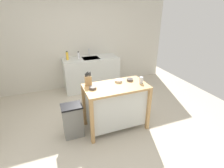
{
  "coord_description": "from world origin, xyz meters",
  "views": [
    {
      "loc": [
        -0.85,
        -2.51,
        2.2
      ],
      "look_at": [
        0.25,
        0.3,
        0.84
      ],
      "focal_mm": 27.94,
      "sensor_mm": 36.0,
      "label": 1
    }
  ],
  "objects_px": {
    "knife_block": "(88,80)",
    "sink_faucet": "(89,53)",
    "kitchen_island": "(116,105)",
    "bottle_dish_soap": "(79,55)",
    "bowl_stoneware_deep": "(119,81)",
    "bowl_ceramic_wide": "(130,80)",
    "bowl_ceramic_small": "(93,88)",
    "bottle_hand_soap": "(67,56)",
    "drinking_cup": "(141,80)",
    "trash_bin": "(73,120)"
  },
  "relations": [
    {
      "from": "knife_block",
      "to": "sink_faucet",
      "type": "bearing_deg",
      "value": 74.94
    },
    {
      "from": "kitchen_island",
      "to": "bottle_dish_soap",
      "type": "distance_m",
      "value": 2.02
    },
    {
      "from": "bowl_stoneware_deep",
      "to": "bowl_ceramic_wide",
      "type": "relative_size",
      "value": 1.08
    },
    {
      "from": "bowl_ceramic_small",
      "to": "kitchen_island",
      "type": "bearing_deg",
      "value": -3.76
    },
    {
      "from": "knife_block",
      "to": "bowl_ceramic_wide",
      "type": "height_order",
      "value": "knife_block"
    },
    {
      "from": "knife_block",
      "to": "bowl_stoneware_deep",
      "type": "xyz_separation_m",
      "value": [
        0.56,
        -0.07,
        -0.07
      ]
    },
    {
      "from": "bottle_hand_soap",
      "to": "bowl_ceramic_small",
      "type": "bearing_deg",
      "value": -85.64
    },
    {
      "from": "kitchen_island",
      "to": "bowl_ceramic_small",
      "type": "distance_m",
      "value": 0.59
    },
    {
      "from": "bowl_ceramic_wide",
      "to": "bottle_dish_soap",
      "type": "relative_size",
      "value": 0.64
    },
    {
      "from": "kitchen_island",
      "to": "bowl_stoneware_deep",
      "type": "bearing_deg",
      "value": 52.28
    },
    {
      "from": "kitchen_island",
      "to": "bowl_ceramic_wide",
      "type": "relative_size",
      "value": 9.18
    },
    {
      "from": "drinking_cup",
      "to": "bowl_ceramic_wide",
      "type": "bearing_deg",
      "value": 128.32
    },
    {
      "from": "bowl_ceramic_wide",
      "to": "bottle_hand_soap",
      "type": "distance_m",
      "value": 2.04
    },
    {
      "from": "knife_block",
      "to": "sink_faucet",
      "type": "xyz_separation_m",
      "value": [
        0.49,
        1.83,
        0.03
      ]
    },
    {
      "from": "bottle_dish_soap",
      "to": "bowl_ceramic_small",
      "type": "bearing_deg",
      "value": -94.47
    },
    {
      "from": "drinking_cup",
      "to": "sink_faucet",
      "type": "xyz_separation_m",
      "value": [
        -0.44,
        2.1,
        0.06
      ]
    },
    {
      "from": "bottle_hand_soap",
      "to": "knife_block",
      "type": "bearing_deg",
      "value": -86.18
    },
    {
      "from": "kitchen_island",
      "to": "knife_block",
      "type": "relative_size",
      "value": 4.53
    },
    {
      "from": "bowl_ceramic_small",
      "to": "sink_faucet",
      "type": "relative_size",
      "value": 0.59
    },
    {
      "from": "bowl_ceramic_wide",
      "to": "kitchen_island",
      "type": "bearing_deg",
      "value": -160.51
    },
    {
      "from": "sink_faucet",
      "to": "kitchen_island",
      "type": "bearing_deg",
      "value": -91.11
    },
    {
      "from": "bowl_ceramic_small",
      "to": "bowl_stoneware_deep",
      "type": "distance_m",
      "value": 0.54
    },
    {
      "from": "knife_block",
      "to": "trash_bin",
      "type": "bearing_deg",
      "value": -156.13
    },
    {
      "from": "bowl_ceramic_wide",
      "to": "trash_bin",
      "type": "xyz_separation_m",
      "value": [
        -1.15,
        -0.07,
        -0.59
      ]
    },
    {
      "from": "bowl_ceramic_wide",
      "to": "sink_faucet",
      "type": "height_order",
      "value": "sink_faucet"
    },
    {
      "from": "drinking_cup",
      "to": "bowl_ceramic_small",
      "type": "bearing_deg",
      "value": 174.66
    },
    {
      "from": "bowl_ceramic_wide",
      "to": "bottle_dish_soap",
      "type": "height_order",
      "value": "bottle_dish_soap"
    },
    {
      "from": "bowl_ceramic_small",
      "to": "bottle_hand_soap",
      "type": "xyz_separation_m",
      "value": [
        -0.15,
        1.92,
        0.09
      ]
    },
    {
      "from": "trash_bin",
      "to": "bowl_ceramic_small",
      "type": "bearing_deg",
      "value": -3.14
    },
    {
      "from": "knife_block",
      "to": "sink_faucet",
      "type": "relative_size",
      "value": 1.15
    },
    {
      "from": "bowl_stoneware_deep",
      "to": "bottle_hand_soap",
      "type": "bearing_deg",
      "value": 110.57
    },
    {
      "from": "knife_block",
      "to": "bowl_ceramic_wide",
      "type": "distance_m",
      "value": 0.8
    },
    {
      "from": "sink_faucet",
      "to": "bowl_ceramic_wide",
      "type": "bearing_deg",
      "value": -81.21
    },
    {
      "from": "drinking_cup",
      "to": "bottle_dish_soap",
      "type": "bearing_deg",
      "value": 110.54
    },
    {
      "from": "bowl_ceramic_wide",
      "to": "sink_faucet",
      "type": "relative_size",
      "value": 0.57
    },
    {
      "from": "bowl_ceramic_wide",
      "to": "sink_faucet",
      "type": "bearing_deg",
      "value": 98.79
    },
    {
      "from": "kitchen_island",
      "to": "sink_faucet",
      "type": "relative_size",
      "value": 5.22
    },
    {
      "from": "trash_bin",
      "to": "knife_block",
      "type": "bearing_deg",
      "value": 23.87
    },
    {
      "from": "sink_faucet",
      "to": "bottle_dish_soap",
      "type": "bearing_deg",
      "value": -162.55
    },
    {
      "from": "knife_block",
      "to": "bottle_hand_soap",
      "type": "distance_m",
      "value": 1.74
    },
    {
      "from": "drinking_cup",
      "to": "sink_faucet",
      "type": "relative_size",
      "value": 0.54
    },
    {
      "from": "bowl_stoneware_deep",
      "to": "trash_bin",
      "type": "xyz_separation_m",
      "value": [
        -0.92,
        -0.09,
        -0.59
      ]
    },
    {
      "from": "bowl_ceramic_small",
      "to": "bottle_hand_soap",
      "type": "relative_size",
      "value": 0.56
    },
    {
      "from": "bowl_stoneware_deep",
      "to": "bottle_hand_soap",
      "type": "height_order",
      "value": "bottle_hand_soap"
    },
    {
      "from": "knife_block",
      "to": "trash_bin",
      "type": "xyz_separation_m",
      "value": [
        -0.36,
        -0.16,
        -0.66
      ]
    },
    {
      "from": "trash_bin",
      "to": "sink_faucet",
      "type": "height_order",
      "value": "sink_faucet"
    },
    {
      "from": "kitchen_island",
      "to": "bottle_dish_soap",
      "type": "bearing_deg",
      "value": 98.01
    },
    {
      "from": "bowl_ceramic_small",
      "to": "bottle_dish_soap",
      "type": "relative_size",
      "value": 0.66
    },
    {
      "from": "bowl_ceramic_wide",
      "to": "sink_faucet",
      "type": "distance_m",
      "value": 1.95
    },
    {
      "from": "bottle_dish_soap",
      "to": "sink_faucet",
      "type": "bearing_deg",
      "value": 17.45
    }
  ]
}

